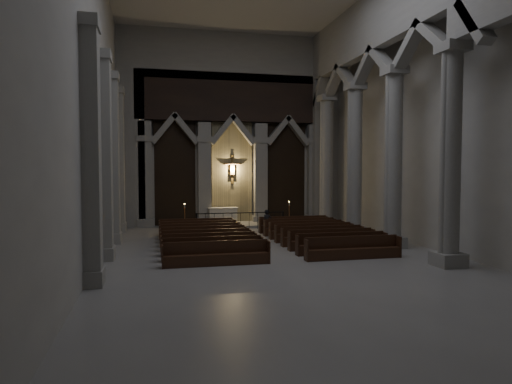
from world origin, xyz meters
TOP-DOWN VIEW (x-y plane):
  - room at (0.00, 0.00)m, footprint 24.00×24.10m
  - sanctuary_wall at (0.00, 11.54)m, footprint 14.00×0.77m
  - right_arcade at (5.50, 1.33)m, footprint 1.00×24.00m
  - left_pilasters at (-6.75, 3.50)m, footprint 0.60×13.00m
  - sanctuary_step at (0.00, 10.60)m, footprint 8.50×2.60m
  - altar at (-0.70, 11.22)m, footprint 1.88×0.75m
  - altar_rail at (0.00, 8.94)m, footprint 5.20×0.09m
  - candle_stand_left at (-3.18, 9.44)m, footprint 0.26×0.26m
  - candle_stand_right at (3.21, 9.79)m, footprint 0.26×0.26m
  - pews at (-0.00, 3.38)m, footprint 9.36×8.16m
  - worshipper at (1.04, 6.73)m, footprint 0.54×0.41m

SIDE VIEW (x-z plane):
  - sanctuary_step at x=0.00m, z-range 0.00..0.15m
  - pews at x=0.00m, z-range -0.15..0.73m
  - candle_stand_right at x=3.21m, z-range -0.35..1.19m
  - candle_stand_left at x=-3.18m, z-range -0.35..1.19m
  - altar at x=-0.70m, z-range 0.15..1.11m
  - worshipper at x=1.04m, z-range 0.00..1.33m
  - altar_rail at x=0.00m, z-range 0.17..1.19m
  - left_pilasters at x=-6.75m, z-range -0.10..7.92m
  - sanctuary_wall at x=0.00m, z-range 0.62..12.62m
  - room at x=0.00m, z-range 1.60..13.60m
  - right_arcade at x=5.50m, z-range 1.83..13.83m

